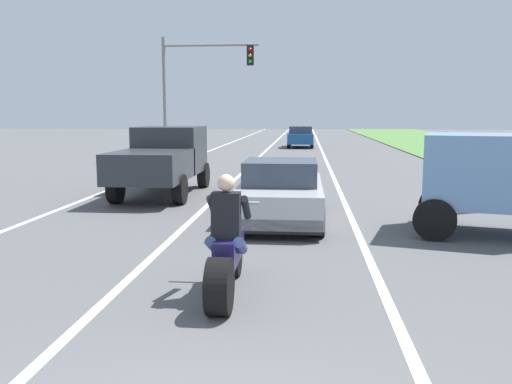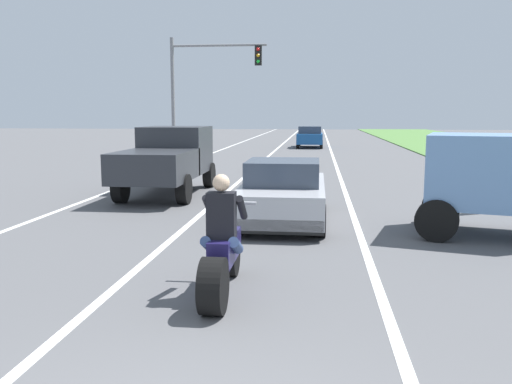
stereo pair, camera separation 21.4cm
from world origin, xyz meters
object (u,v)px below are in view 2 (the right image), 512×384
(motorcycle_with_rider, at_px, (222,253))
(traffic_light_mast_near, at_px, (202,80))
(distant_car_far_ahead, at_px, (310,137))
(sports_car_silver, at_px, (283,193))
(pickup_truck_left_lane_dark_grey, at_px, (168,157))

(motorcycle_with_rider, bearing_deg, traffic_light_mast_near, 102.88)
(distant_car_far_ahead, bearing_deg, motorcycle_with_rider, -91.19)
(sports_car_silver, distance_m, traffic_light_mast_near, 15.32)
(motorcycle_with_rider, height_order, pickup_truck_left_lane_dark_grey, pickup_truck_left_lane_dark_grey)
(motorcycle_with_rider, relative_size, distant_car_far_ahead, 0.55)
(sports_car_silver, relative_size, traffic_light_mast_near, 0.72)
(motorcycle_with_rider, xyz_separation_m, distant_car_far_ahead, (0.66, 31.56, 0.18))
(sports_car_silver, height_order, pickup_truck_left_lane_dark_grey, pickup_truck_left_lane_dark_grey)
(pickup_truck_left_lane_dark_grey, relative_size, traffic_light_mast_near, 0.80)
(distant_car_far_ahead, bearing_deg, traffic_light_mast_near, -112.44)
(sports_car_silver, relative_size, distant_car_far_ahead, 1.08)
(distant_car_far_ahead, bearing_deg, sports_car_silver, -90.41)
(sports_car_silver, relative_size, pickup_truck_left_lane_dark_grey, 0.90)
(motorcycle_with_rider, xyz_separation_m, pickup_truck_left_lane_dark_grey, (-3.16, 8.70, 0.51))
(pickup_truck_left_lane_dark_grey, height_order, distant_car_far_ahead, pickup_truck_left_lane_dark_grey)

